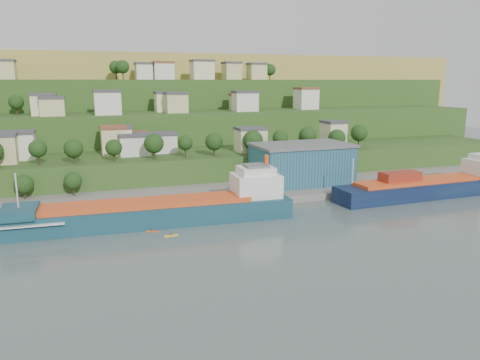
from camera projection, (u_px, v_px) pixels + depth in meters
name	position (u px, v px, depth m)	size (l,w,h in m)	color
ground	(225.00, 227.00, 112.79)	(500.00, 500.00, 0.00)	#4D5E5A
quay	(260.00, 194.00, 145.05)	(220.00, 26.00, 4.00)	slate
hillside	(138.00, 142.00, 268.76)	(360.00, 211.13, 96.00)	#284719
cargo_ship_near	(164.00, 212.00, 115.61)	(68.93, 13.50, 17.62)	#133748
cargo_ship_far	(433.00, 188.00, 142.70)	(60.95, 11.99, 16.48)	#0B1034
warehouse	(301.00, 163.00, 151.01)	(31.26, 19.43, 12.80)	navy
dinghy	(36.00, 213.00, 118.83)	(3.61, 1.35, 0.72)	silver
kayak_orange	(153.00, 231.00, 109.24)	(2.83, 1.64, 0.72)	#F55D15
kayak_yellow	(171.00, 235.00, 106.21)	(3.31, 0.89, 0.82)	yellow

